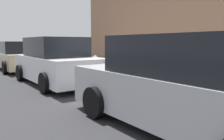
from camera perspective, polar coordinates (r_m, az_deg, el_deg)
name	(u,v)px	position (r m, az deg, el deg)	size (l,w,h in m)	color
ground_plane	(116,86)	(8.03, 0.99, -3.97)	(40.00, 40.00, 0.00)	#28282B
sidewalk_curb	(163,77)	(9.74, 12.68, -1.78)	(18.00, 5.00, 0.14)	gray
suitcase_navy_1	(209,83)	(6.48, 23.37, -2.94)	(0.45, 0.25, 0.92)	navy
suitcase_black_2	(193,78)	(6.88, 19.86, -2.02)	(0.44, 0.24, 0.77)	black
suitcase_teal_3	(178,77)	(7.16, 16.26, -1.61)	(0.38, 0.26, 0.94)	#0F606B
suitcase_maroon_4	(165,75)	(7.49, 13.19, -1.28)	(0.41, 0.26, 0.72)	maroon
suitcase_red_5	(152,72)	(7.78, 10.11, -0.61)	(0.36, 0.23, 0.95)	red
suitcase_olive_6	(143,71)	(8.15, 7.74, -0.38)	(0.38, 0.22, 1.01)	#59601E
suitcase_silver_7	(131,72)	(8.48, 4.90, -0.57)	(0.42, 0.23, 0.88)	#9EA0A8
suitcase_navy_8	(124,69)	(8.91, 2.95, 0.17)	(0.40, 0.21, 0.89)	navy
suitcase_black_9	(114,70)	(9.28, 0.53, 0.06)	(0.41, 0.24, 0.59)	black
suitcase_teal_10	(108,69)	(9.77, -0.97, 0.36)	(0.44, 0.23, 0.84)	#0F606B
fire_hydrant	(95,64)	(10.46, -4.25, 1.63)	(0.39, 0.21, 0.79)	#99999E
bollard_post	(86,63)	(10.91, -6.66, 1.74)	(0.13, 0.13, 0.80)	brown
parked_car_silver_0	(186,86)	(4.13, 18.26, -3.87)	(4.73, 2.16, 1.65)	#B2B5BA
parked_car_white_1	(56,62)	(8.63, -14.04, 1.92)	(4.58, 2.13, 1.71)	silver
parked_car_beige_2	(18,57)	(13.58, -22.70, 3.14)	(4.75, 2.18, 1.58)	tan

